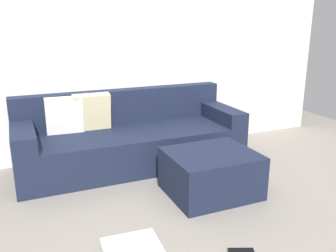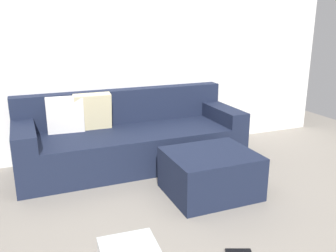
{
  "view_description": "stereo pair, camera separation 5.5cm",
  "coord_description": "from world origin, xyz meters",
  "views": [
    {
      "loc": [
        -1.38,
        -2.18,
        1.56
      ],
      "look_at": [
        -0.02,
        0.99,
        0.56
      ],
      "focal_mm": 38.58,
      "sensor_mm": 36.0,
      "label": 1
    },
    {
      "loc": [
        -1.33,
        -2.2,
        1.56
      ],
      "look_at": [
        -0.02,
        0.99,
        0.56
      ],
      "focal_mm": 38.58,
      "sensor_mm": 36.0,
      "label": 2
    }
  ],
  "objects": [
    {
      "name": "ground_plane",
      "position": [
        0.0,
        0.0,
        0.0
      ],
      "size": [
        6.78,
        6.78,
        0.0
      ],
      "primitive_type": "plane",
      "color": "gray"
    },
    {
      "name": "wall_back",
      "position": [
        0.0,
        1.96,
        1.39
      ],
      "size": [
        5.22,
        0.1,
        2.78
      ],
      "primitive_type": "cube",
      "color": "white",
      "rests_on": "ground_plane"
    },
    {
      "name": "couch_sectional",
      "position": [
        -0.26,
        1.52,
        0.29
      ],
      "size": [
        2.46,
        0.89,
        0.81
      ],
      "color": "#192138",
      "rests_on": "ground_plane"
    },
    {
      "name": "ottoman",
      "position": [
        0.21,
        0.51,
        0.2
      ],
      "size": [
        0.79,
        0.68,
        0.4
      ],
      "primitive_type": "cube",
      "color": "#192138",
      "rests_on": "ground_plane"
    },
    {
      "name": "remote_near_ottoman",
      "position": [
        -0.05,
        -0.38,
        0.01
      ],
      "size": [
        0.19,
        0.12,
        0.02
      ],
      "primitive_type": "cube",
      "rotation": [
        0.0,
        0.0,
        -0.39
      ],
      "color": "black",
      "rests_on": "ground_plane"
    }
  ]
}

